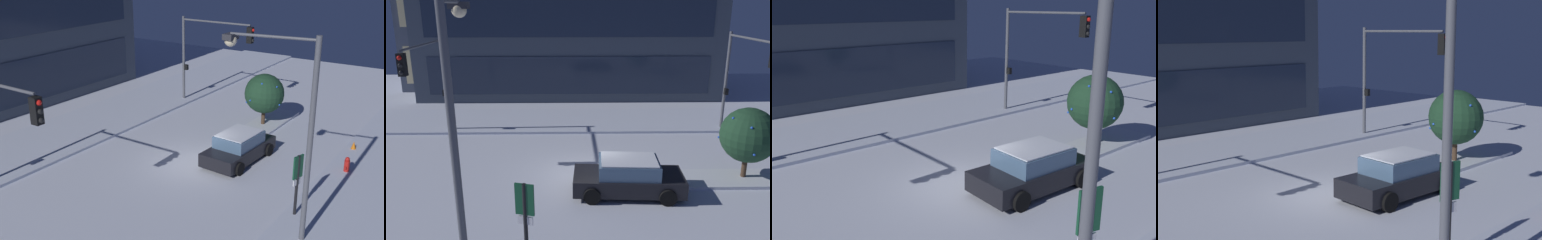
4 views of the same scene
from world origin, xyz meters
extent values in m
plane|color=silver|center=(0.00, 0.00, 0.00)|extent=(52.00, 52.00, 0.00)
cube|color=silver|center=(0.00, 8.32, 0.07)|extent=(52.00, 5.20, 0.14)
cube|color=silver|center=(5.68, -0.59, 0.07)|extent=(9.00, 1.80, 0.14)
cube|color=#232D42|center=(-0.70, 13.19, 2.15)|extent=(21.45, 0.10, 2.87)
cube|color=black|center=(1.66, -1.67, 0.53)|extent=(4.46, 2.11, 0.66)
cube|color=slate|center=(1.66, -1.67, 1.14)|extent=(2.45, 1.81, 0.60)
cube|color=white|center=(1.66, -1.67, 1.47)|extent=(2.27, 1.69, 0.04)
sphere|color=#F9E5B2|center=(3.89, -1.16, 0.50)|extent=(0.16, 0.16, 0.16)
sphere|color=#F9E5B2|center=(3.82, -2.43, 0.50)|extent=(0.16, 0.16, 0.16)
cylinder|color=black|center=(3.15, -0.82, 0.33)|extent=(0.67, 0.26, 0.66)
cylinder|color=black|center=(3.05, -2.68, 0.33)|extent=(0.67, 0.26, 0.66)
cylinder|color=black|center=(0.28, -0.66, 0.33)|extent=(0.67, 0.26, 0.66)
cylinder|color=black|center=(0.17, -2.52, 0.33)|extent=(0.67, 0.26, 0.66)
cylinder|color=#565960|center=(8.58, 6.52, 2.93)|extent=(0.18, 0.18, 5.87)
cylinder|color=#565960|center=(8.58, 4.00, 5.67)|extent=(0.12, 5.04, 0.12)
cube|color=black|center=(8.58, 1.48, 5.07)|extent=(0.32, 0.36, 1.00)
sphere|color=red|center=(8.58, 1.29, 5.39)|extent=(0.20, 0.20, 0.20)
sphere|color=black|center=(8.58, 1.29, 5.07)|extent=(0.20, 0.20, 0.20)
sphere|color=black|center=(8.58, 1.29, 4.75)|extent=(0.20, 0.20, 0.20)
cube|color=black|center=(8.58, 6.30, 2.40)|extent=(0.20, 0.24, 0.36)
cylinder|color=#565960|center=(-3.39, -7.05, 3.78)|extent=(0.20, 0.20, 7.56)
cube|color=#144C2D|center=(-1.91, -6.16, 2.21)|extent=(0.55, 0.20, 0.94)
cube|color=white|center=(-1.91, -6.16, 1.56)|extent=(0.44, 0.17, 0.24)
cylinder|color=#473323|center=(6.89, -0.48, 0.52)|extent=(0.22, 0.22, 1.04)
sphere|color=#1E4228|center=(6.89, -0.48, 2.04)|extent=(2.35, 2.35, 2.35)
sphere|color=blue|center=(6.52, -1.41, 2.68)|extent=(0.10, 0.10, 0.10)
sphere|color=blue|center=(6.69, -1.56, 1.58)|extent=(0.10, 0.10, 0.10)
sphere|color=blue|center=(6.06, -0.68, 2.86)|extent=(0.10, 0.10, 0.10)
sphere|color=blue|center=(6.16, 0.31, 1.55)|extent=(0.10, 0.10, 0.10)
sphere|color=blue|center=(7.70, -0.86, 1.26)|extent=(0.10, 0.10, 0.10)
sphere|color=blue|center=(5.78, -0.12, 1.83)|extent=(0.10, 0.10, 0.10)
sphere|color=blue|center=(7.56, 0.17, 2.77)|extent=(0.10, 0.10, 0.10)
sphere|color=blue|center=(8.05, -0.30, 1.86)|extent=(0.10, 0.10, 0.10)
camera|label=1|loc=(-18.01, -12.08, 10.11)|focal=44.69mm
camera|label=2|loc=(-0.62, -15.50, 7.32)|focal=35.52mm
camera|label=3|loc=(-8.39, -10.19, 6.06)|focal=38.66mm
camera|label=4|loc=(-11.96, -12.86, 5.71)|focal=48.87mm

